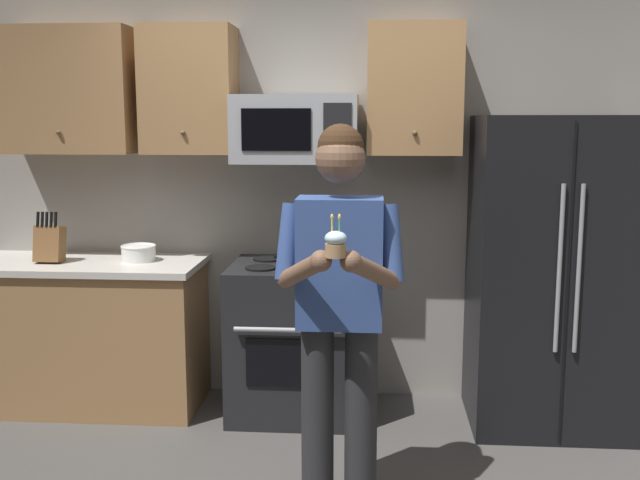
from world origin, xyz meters
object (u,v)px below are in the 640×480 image
(refrigerator, at_px, (552,273))
(knife_block, at_px, (50,243))
(bowl_large_white, at_px, (139,253))
(microwave, at_px, (296,129))
(oven_range, at_px, (295,339))
(cupcake, at_px, (336,243))
(person, at_px, (340,297))

(refrigerator, bearing_deg, knife_block, 179.82)
(refrigerator, xyz_separation_m, bowl_large_white, (-2.46, 0.09, 0.07))
(microwave, distance_m, bowl_large_white, 1.22)
(microwave, bearing_deg, bowl_large_white, -175.88)
(oven_range, xyz_separation_m, knife_block, (-1.49, -0.03, 0.57))
(oven_range, relative_size, bowl_large_white, 4.37)
(oven_range, height_order, cupcake, cupcake)
(oven_range, distance_m, refrigerator, 1.56)
(refrigerator, bearing_deg, person, -137.88)
(person, bearing_deg, refrigerator, 42.12)
(bowl_large_white, bearing_deg, microwave, 4.12)
(knife_block, bearing_deg, oven_range, 1.14)
(person, height_order, cupcake, person)
(oven_range, height_order, refrigerator, refrigerator)
(refrigerator, distance_m, knife_block, 2.99)
(knife_block, xyz_separation_m, bowl_large_white, (0.52, 0.08, -0.06))
(oven_range, xyz_separation_m, microwave, (0.00, 0.12, 1.26))
(microwave, bearing_deg, oven_range, -90.02)
(refrigerator, distance_m, person, 1.58)
(cupcake, bearing_deg, microwave, 101.92)
(microwave, height_order, knife_block, microwave)
(oven_range, height_order, person, person)
(refrigerator, bearing_deg, oven_range, 178.50)
(bowl_large_white, relative_size, cupcake, 1.23)
(person, bearing_deg, oven_range, 106.55)
(person, xyz_separation_m, cupcake, (-0.00, -0.33, 0.30))
(refrigerator, bearing_deg, microwave, 173.97)
(microwave, distance_m, person, 1.46)
(microwave, bearing_deg, cupcake, -78.08)
(refrigerator, height_order, cupcake, refrigerator)
(refrigerator, height_order, bowl_large_white, refrigerator)
(oven_range, xyz_separation_m, person, (0.33, -1.10, 0.53))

